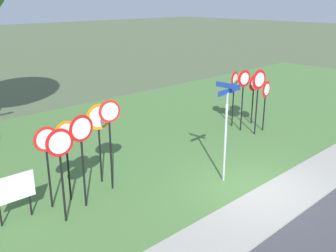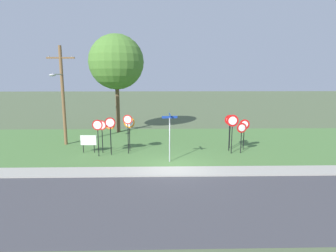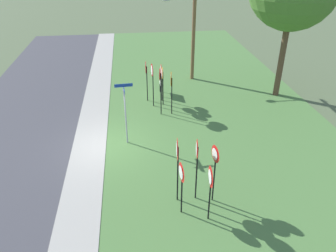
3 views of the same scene
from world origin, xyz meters
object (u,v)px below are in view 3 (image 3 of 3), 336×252
object	(u,v)px
stop_sign_far_right	(146,73)
stop_sign_center_tall	(171,84)
yield_sign_near_left	(177,155)
stop_sign_near_left	(152,76)
stop_sign_far_center	(160,82)
yield_sign_center	(181,177)
yield_sign_far_left	(210,182)
stop_sign_far_left	(162,78)
yield_sign_near_right	(197,156)
stop_sign_near_right	(161,75)
utility_pole	(192,19)
yield_sign_far_right	(215,161)
notice_board	(160,82)
street_name_post	(125,109)

from	to	relation	value
stop_sign_far_right	stop_sign_center_tall	xyz separation A→B (m)	(1.95, 1.24, 0.02)
yield_sign_near_left	stop_sign_near_left	bearing A→B (deg)	-172.99
stop_sign_far_center	yield_sign_center	distance (m)	7.84
yield_sign_far_left	yield_sign_near_left	bearing A→B (deg)	-137.60
stop_sign_far_left	yield_sign_near_left	bearing A→B (deg)	-1.85
stop_sign_far_center	yield_sign_near_right	distance (m)	7.17
stop_sign_far_right	yield_sign_near_left	xyz separation A→B (m)	(9.08, 0.51, 0.25)
stop_sign_near_right	stop_sign_far_left	distance (m)	0.58
stop_sign_far_right	utility_pole	bearing A→B (deg)	140.16
yield_sign_far_left	yield_sign_center	world-z (taller)	yield_sign_far_left
stop_sign_far_left	stop_sign_center_tall	bearing A→B (deg)	15.99
stop_sign_far_center	yield_sign_far_right	distance (m)	7.45
stop_sign_near_left	stop_sign_near_right	xyz separation A→B (m)	(-0.70, 0.59, -0.22)
yield_sign_center	utility_pole	distance (m)	13.58
yield_sign_far_right	notice_board	distance (m)	10.24
stop_sign_far_left	stop_sign_far_right	distance (m)	1.12
stop_sign_far_center	yield_sign_far_left	size ratio (longest dim) A/B	1.21
stop_sign_near_left	notice_board	xyz separation A→B (m)	(-1.67, 0.62, -1.05)
stop_sign_near_left	yield_sign_near_right	bearing A→B (deg)	2.83
stop_sign_near_left	yield_sign_far_right	size ratio (longest dim) A/B	1.06
yield_sign_near_left	notice_board	world-z (taller)	yield_sign_near_left
stop_sign_far_right	utility_pole	xyz separation A→B (m)	(-3.31, 3.26, 2.31)
stop_sign_near_right	stop_sign_far_left	world-z (taller)	stop_sign_far_left
stop_sign_near_right	yield_sign_far_right	distance (m)	9.23
stop_sign_far_center	yield_sign_far_right	size ratio (longest dim) A/B	1.11
stop_sign_far_right	stop_sign_center_tall	bearing A→B (deg)	37.22
stop_sign_center_tall	street_name_post	distance (m)	3.75
stop_sign_far_center	stop_sign_far_right	distance (m)	2.03
yield_sign_far_left	notice_board	size ratio (longest dim) A/B	1.80
stop_sign_near_left	yield_sign_far_left	bearing A→B (deg)	3.51
yield_sign_far_right	stop_sign_far_right	bearing A→B (deg)	-178.80
yield_sign_far_right	yield_sign_center	world-z (taller)	yield_sign_far_right
stop_sign_far_right	street_name_post	bearing A→B (deg)	-10.47
stop_sign_far_left	street_name_post	world-z (taller)	street_name_post
street_name_post	yield_sign_far_right	bearing A→B (deg)	29.91
stop_sign_center_tall	yield_sign_near_left	xyz separation A→B (m)	(7.14, -0.73, 0.23)
stop_sign_far_center	street_name_post	bearing A→B (deg)	-23.92
stop_sign_near_right	stop_sign_far_right	bearing A→B (deg)	-93.64
stop_sign_far_left	stop_sign_far_right	xyz separation A→B (m)	(-0.66, -0.89, 0.13)
stop_sign_near_right	stop_sign_far_center	distance (m)	1.87
stop_sign_far_right	yield_sign_center	bearing A→B (deg)	7.98
yield_sign_near_right	notice_board	bearing A→B (deg)	-171.06
stop_sign_near_right	yield_sign_far_left	size ratio (longest dim) A/B	1.03
yield_sign_far_left	notice_board	bearing A→B (deg)	-175.17
yield_sign_far_right	notice_board	xyz separation A→B (m)	(-10.15, -0.91, -0.97)
yield_sign_near_right	yield_sign_far_right	size ratio (longest dim) A/B	1.07
yield_sign_near_right	street_name_post	xyz separation A→B (m)	(-4.34, -2.50, -0.13)
yield_sign_far_right	yield_sign_center	xyz separation A→B (m)	(0.49, -1.28, -0.22)
stop_sign_far_right	yield_sign_far_right	distance (m)	9.44
stop_sign_near_right	stop_sign_far_right	distance (m)	0.90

